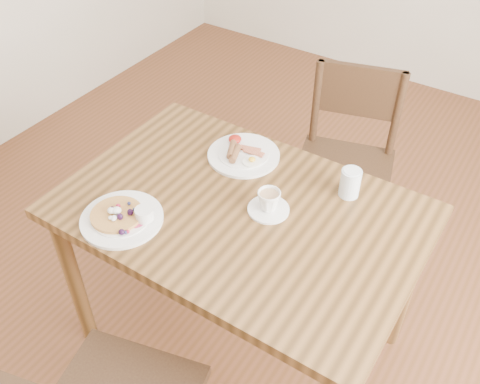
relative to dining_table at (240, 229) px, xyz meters
The scene contains 7 objects.
ground 0.65m from the dining_table, ahead, with size 5.00×5.00×0.00m, color brown.
dining_table is the anchor object (origin of this frame).
chair_far 0.79m from the dining_table, 84.91° to the left, with size 0.52×0.52×0.88m.
pancake_plate 0.40m from the dining_table, 138.00° to the right, with size 0.27×0.27×0.06m.
breakfast_plate 0.30m from the dining_table, 121.13° to the left, with size 0.27×0.27×0.04m.
teacup_saucer 0.16m from the dining_table, 25.61° to the left, with size 0.14×0.14×0.08m.
water_glass 0.41m from the dining_table, 43.37° to the left, with size 0.07×0.07×0.10m, color silver.
Camera 1 is at (0.71, -1.10, 1.97)m, focal length 40.00 mm.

